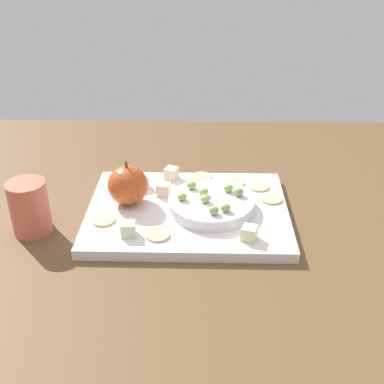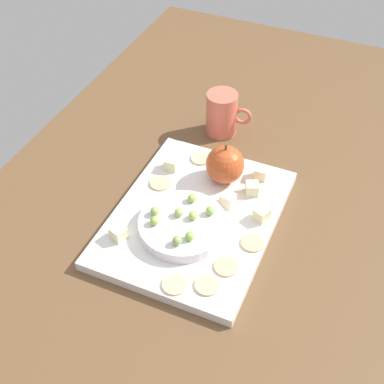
% 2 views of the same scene
% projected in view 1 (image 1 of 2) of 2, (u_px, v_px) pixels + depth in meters
% --- Properties ---
extents(table, '(1.49, 0.91, 0.04)m').
position_uv_depth(table, '(164.00, 216.00, 0.96)').
color(table, brown).
rests_on(table, ground).
extents(platter, '(0.37, 0.28, 0.02)m').
position_uv_depth(platter, '(188.00, 212.00, 0.92)').
color(platter, white).
rests_on(platter, table).
extents(serving_dish, '(0.16, 0.16, 0.02)m').
position_uv_depth(serving_dish, '(211.00, 204.00, 0.90)').
color(serving_dish, white).
rests_on(serving_dish, platter).
extents(apple_whole, '(0.07, 0.07, 0.07)m').
position_uv_depth(apple_whole, '(128.00, 185.00, 0.91)').
color(apple_whole, '#BF4A20').
rests_on(apple_whole, platter).
extents(apple_stem, '(0.01, 0.00, 0.01)m').
position_uv_depth(apple_stem, '(126.00, 164.00, 0.89)').
color(apple_stem, brown).
rests_on(apple_stem, apple_whole).
extents(cheese_cube_0, '(0.03, 0.03, 0.02)m').
position_uv_depth(cheese_cube_0, '(128.00, 229.00, 0.83)').
color(cheese_cube_0, beige).
rests_on(cheese_cube_0, platter).
extents(cheese_cube_1, '(0.03, 0.03, 0.02)m').
position_uv_depth(cheese_cube_1, '(249.00, 233.00, 0.82)').
color(cheese_cube_1, beige).
rests_on(cheese_cube_1, platter).
extents(cheese_cube_2, '(0.03, 0.03, 0.02)m').
position_uv_depth(cheese_cube_2, '(164.00, 189.00, 0.95)').
color(cheese_cube_2, beige).
rests_on(cheese_cube_2, platter).
extents(cheese_cube_3, '(0.03, 0.03, 0.02)m').
position_uv_depth(cheese_cube_3, '(141.00, 182.00, 0.98)').
color(cheese_cube_3, beige).
rests_on(cheese_cube_3, platter).
extents(cheese_cube_4, '(0.03, 0.03, 0.02)m').
position_uv_depth(cheese_cube_4, '(171.00, 173.00, 1.01)').
color(cheese_cube_4, beige).
rests_on(cheese_cube_4, platter).
extents(cheese_cube_5, '(0.03, 0.03, 0.02)m').
position_uv_depth(cheese_cube_5, '(117.00, 181.00, 0.98)').
color(cheese_cube_5, beige).
rests_on(cheese_cube_5, platter).
extents(cracker_0, '(0.04, 0.04, 0.00)m').
position_uv_depth(cracker_0, '(259.00, 186.00, 0.98)').
color(cracker_0, '#D5B988').
rests_on(cracker_0, platter).
extents(cracker_1, '(0.04, 0.04, 0.00)m').
position_uv_depth(cracker_1, '(201.00, 177.00, 1.01)').
color(cracker_1, '#E4B982').
rests_on(cracker_1, platter).
extents(cracker_2, '(0.04, 0.04, 0.00)m').
position_uv_depth(cracker_2, '(271.00, 198.00, 0.94)').
color(cracker_2, '#D3C689').
rests_on(cracker_2, platter).
extents(cracker_3, '(0.04, 0.04, 0.00)m').
position_uv_depth(cracker_3, '(234.00, 183.00, 0.99)').
color(cracker_3, '#E0B883').
rests_on(cracker_3, platter).
extents(cracker_4, '(0.04, 0.04, 0.00)m').
position_uv_depth(cracker_4, '(103.00, 220.00, 0.87)').
color(cracker_4, '#DABB89').
rests_on(cracker_4, platter).
extents(cracker_5, '(0.04, 0.04, 0.00)m').
position_uv_depth(cracker_5, '(159.00, 235.00, 0.83)').
color(cracker_5, '#D8B784').
rests_on(cracker_5, platter).
extents(grape_0, '(0.02, 0.02, 0.02)m').
position_uv_depth(grape_0, '(239.00, 192.00, 0.90)').
color(grape_0, '#87AC5C').
rests_on(grape_0, serving_dish).
extents(grape_1, '(0.02, 0.02, 0.01)m').
position_uv_depth(grape_1, '(205.00, 199.00, 0.88)').
color(grape_1, '#96BB5F').
rests_on(grape_1, serving_dish).
extents(grape_2, '(0.02, 0.02, 0.01)m').
position_uv_depth(grape_2, '(203.00, 192.00, 0.90)').
color(grape_2, '#9EC158').
rests_on(grape_2, serving_dish).
extents(grape_3, '(0.02, 0.02, 0.02)m').
position_uv_depth(grape_3, '(214.00, 210.00, 0.85)').
color(grape_3, '#91B360').
rests_on(grape_3, serving_dish).
extents(grape_4, '(0.02, 0.02, 0.01)m').
position_uv_depth(grape_4, '(182.00, 196.00, 0.89)').
color(grape_4, '#91BF4F').
rests_on(grape_4, serving_dish).
extents(grape_5, '(0.02, 0.02, 0.02)m').
position_uv_depth(grape_5, '(228.00, 188.00, 0.92)').
color(grape_5, '#8DBA4F').
rests_on(grape_5, serving_dish).
extents(grape_6, '(0.02, 0.02, 0.02)m').
position_uv_depth(grape_6, '(192.00, 185.00, 0.93)').
color(grape_6, '#8DC058').
rests_on(grape_6, serving_dish).
extents(grape_7, '(0.02, 0.02, 0.02)m').
position_uv_depth(grape_7, '(226.00, 208.00, 0.85)').
color(grape_7, '#94B853').
rests_on(grape_7, serving_dish).
extents(cup, '(0.07, 0.10, 0.10)m').
position_uv_depth(cup, '(30.00, 207.00, 0.86)').
color(cup, '#D8644F').
rests_on(cup, table).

